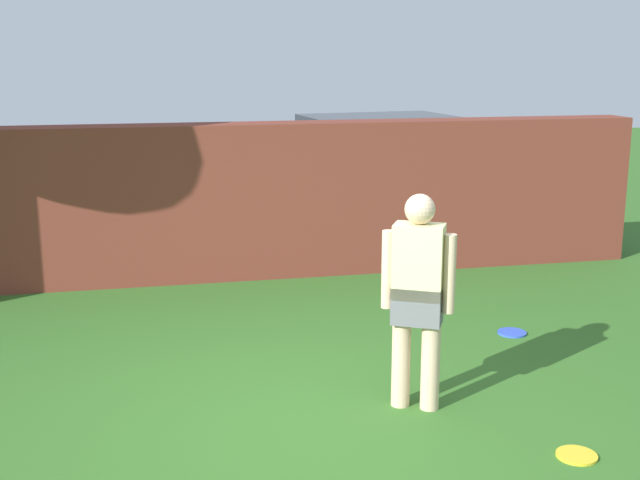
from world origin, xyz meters
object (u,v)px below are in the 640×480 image
object	(u,v)px
frisbee_blue	(512,333)
frisbee_yellow	(577,455)
person	(418,292)
car	(379,178)

from	to	relation	value
frisbee_blue	frisbee_yellow	bearing A→B (deg)	-105.10
person	car	size ratio (longest dim) A/B	0.37
person	frisbee_yellow	world-z (taller)	person
person	car	xyz separation A→B (m)	(1.32, 5.53, -0.04)
car	frisbee_yellow	xyz separation A→B (m)	(-0.53, -6.51, -0.85)
person	frisbee_yellow	distance (m)	1.54
person	frisbee_yellow	bearing A→B (deg)	157.08
person	car	bearing A→B (deg)	-75.45
frisbee_blue	frisbee_yellow	size ratio (longest dim) A/B	1.00
car	frisbee_blue	world-z (taller)	car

